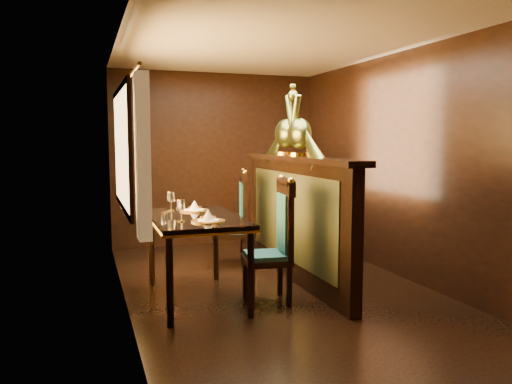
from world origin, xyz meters
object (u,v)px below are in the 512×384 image
at_px(chair_left, 278,237).
at_px(peacock_right, 286,121).
at_px(peacock_left, 300,120).
at_px(dining_table, 195,224).
at_px(chair_right, 238,216).

distance_m(chair_left, peacock_right, 1.51).
bearing_deg(peacock_left, dining_table, -168.09).
height_order(dining_table, chair_left, chair_left).
height_order(chair_left, chair_right, chair_left).
xyz_separation_m(chair_right, peacock_left, (0.42, -0.85, 1.12)).
xyz_separation_m(chair_left, peacock_left, (0.45, 0.53, 1.12)).
xyz_separation_m(peacock_left, peacock_right, (0.00, 0.37, 0.01)).
relative_size(dining_table, chair_right, 1.17).
bearing_deg(chair_left, dining_table, 166.39).
distance_m(chair_left, chair_right, 1.39).
bearing_deg(chair_right, peacock_left, -50.64).
distance_m(peacock_left, peacock_right, 0.37).
height_order(chair_left, peacock_left, peacock_left).
height_order(dining_table, chair_right, chair_right).
height_order(chair_right, peacock_left, peacock_left).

